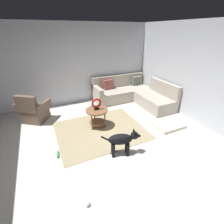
# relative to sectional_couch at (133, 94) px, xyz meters

# --- Properties ---
(ground_plane) EXTENTS (6.00, 6.00, 0.10)m
(ground_plane) POSITION_rel_sectional_couch_xyz_m (-1.99, -2.02, -0.34)
(ground_plane) COLOR silver
(wall_back) EXTENTS (6.00, 0.12, 2.70)m
(wall_back) POSITION_rel_sectional_couch_xyz_m (-1.99, 0.92, 1.06)
(wall_back) COLOR silver
(wall_back) RESTS_ON ground_plane
(wall_right) EXTENTS (0.12, 6.00, 2.70)m
(wall_right) POSITION_rel_sectional_couch_xyz_m (0.95, -2.02, 1.06)
(wall_right) COLOR silver
(wall_right) RESTS_ON ground_plane
(area_rug) EXTENTS (2.30, 1.90, 0.01)m
(area_rug) POSITION_rel_sectional_couch_xyz_m (-1.84, -1.32, -0.28)
(area_rug) COLOR tan
(area_rug) RESTS_ON ground_plane
(sectional_couch) EXTENTS (2.20, 2.25, 0.88)m
(sectional_couch) POSITION_rel_sectional_couch_xyz_m (0.00, 0.00, 0.00)
(sectional_couch) COLOR #B2A899
(sectional_couch) RESTS_ON ground_plane
(armchair) EXTENTS (1.00, 0.95, 0.88)m
(armchair) POSITION_rel_sectional_couch_xyz_m (-3.43, -0.01, 0.03)
(armchair) COLOR brown
(armchair) RESTS_ON ground_plane
(side_table) EXTENTS (0.60, 0.60, 0.54)m
(side_table) POSITION_rel_sectional_couch_xyz_m (-1.84, -1.10, 0.13)
(side_table) COLOR brown
(side_table) RESTS_ON ground_plane
(torus_sculpture) EXTENTS (0.28, 0.08, 0.33)m
(torus_sculpture) POSITION_rel_sectional_couch_xyz_m (-1.84, -1.10, 0.42)
(torus_sculpture) COLOR black
(torus_sculpture) RESTS_ON side_table
(dog_bed_mat) EXTENTS (0.80, 0.60, 0.09)m
(dog_bed_mat) POSITION_rel_sectional_couch_xyz_m (-0.01, -1.94, -0.24)
(dog_bed_mat) COLOR beige
(dog_bed_mat) RESTS_ON ground_plane
(dog) EXTENTS (0.82, 0.37, 0.63)m
(dog) POSITION_rel_sectional_couch_xyz_m (-1.74, -2.38, 0.09)
(dog) COLOR black
(dog) RESTS_ON ground_plane
(dog_toy_ball) EXTENTS (0.08, 0.08, 0.08)m
(dog_toy_ball) POSITION_rel_sectional_couch_xyz_m (-2.78, -3.19, -0.25)
(dog_toy_ball) COLOR silver
(dog_toy_ball) RESTS_ON ground_plane
(dog_toy_rope) EXTENTS (0.07, 0.20, 0.05)m
(dog_toy_rope) POSITION_rel_sectional_couch_xyz_m (-3.04, -1.84, -0.26)
(dog_toy_rope) COLOR green
(dog_toy_rope) RESTS_ON ground_plane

